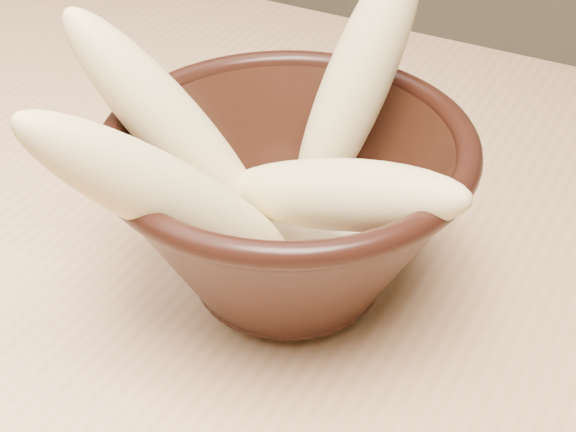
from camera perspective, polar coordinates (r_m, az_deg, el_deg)
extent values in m
cube|color=#DDAA79|center=(0.68, -15.58, 1.30)|extent=(1.20, 0.80, 0.04)
cylinder|color=black|center=(0.54, 0.00, -4.58)|extent=(0.10, 0.10, 0.01)
cylinder|color=black|center=(0.52, 0.00, -2.71)|extent=(0.10, 0.10, 0.01)
torus|color=black|center=(0.47, 0.00, 5.34)|extent=(0.23, 0.23, 0.02)
cylinder|color=#FFEFCD|center=(0.52, 0.00, -1.75)|extent=(0.13, 0.13, 0.02)
ellipsoid|color=#E3D386|center=(0.51, 4.87, 9.35)|extent=(0.09, 0.13, 0.18)
ellipsoid|color=#E3D386|center=(0.49, -8.27, 6.21)|extent=(0.15, 0.09, 0.17)
ellipsoid|color=#E3D386|center=(0.46, 3.24, 1.55)|extent=(0.18, 0.06, 0.10)
ellipsoid|color=#E3D386|center=(0.43, -8.30, 1.22)|extent=(0.13, 0.16, 0.17)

